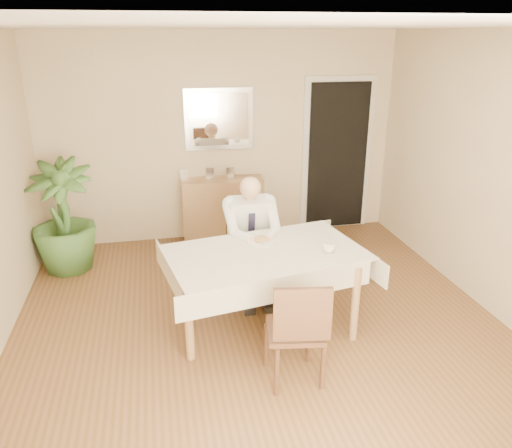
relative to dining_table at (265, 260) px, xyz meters
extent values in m
plane|color=brown|center=(-0.05, -0.17, -0.67)|extent=(5.00, 5.00, 0.00)
plane|color=silver|center=(-0.05, -0.17, 1.93)|extent=(5.00, 5.00, 0.00)
cube|color=beige|center=(-0.05, 2.33, 0.63)|extent=(4.50, 0.02, 2.60)
cube|color=beige|center=(-0.05, -2.67, 0.63)|extent=(4.50, 0.02, 2.60)
cube|color=beige|center=(2.20, -0.17, 0.63)|extent=(0.02, 5.00, 2.60)
cube|color=silver|center=(-0.05, -2.65, 0.78)|extent=(1.34, 0.02, 1.44)
cube|color=white|center=(-0.05, -2.63, 0.78)|extent=(1.18, 0.02, 1.28)
cube|color=silver|center=(1.50, 2.31, 0.33)|extent=(0.96, 0.03, 2.10)
cube|color=black|center=(1.50, 2.28, 0.33)|extent=(0.80, 0.05, 1.95)
cube|color=silver|center=(-0.08, 2.31, 0.88)|extent=(0.86, 0.03, 0.76)
cube|color=white|center=(-0.08, 2.29, 0.88)|extent=(0.74, 0.02, 0.64)
cube|color=#9B7349|center=(0.00, 0.00, 0.05)|extent=(1.73, 1.17, 0.04)
cube|color=beige|center=(0.00, 0.00, 0.08)|extent=(1.85, 1.29, 0.01)
cube|color=beige|center=(0.00, -0.50, -0.03)|extent=(1.68, 0.32, 0.22)
cube|color=beige|center=(0.00, 0.50, -0.03)|extent=(1.68, 0.32, 0.22)
cube|color=beige|center=(-0.85, 0.00, -0.03)|extent=(0.19, 0.99, 0.22)
cube|color=beige|center=(0.85, 0.00, -0.03)|extent=(0.19, 0.99, 0.22)
cylinder|color=#9B7349|center=(-0.72, -0.37, -0.32)|extent=(0.07, 0.07, 0.70)
cylinder|color=#9B7349|center=(0.72, -0.37, -0.32)|extent=(0.07, 0.07, 0.70)
cylinder|color=#9B7349|center=(-0.72, 0.37, -0.32)|extent=(0.07, 0.07, 0.70)
cylinder|color=#9B7349|center=(0.72, 0.37, -0.32)|extent=(0.07, 0.07, 0.70)
cube|color=#452B1D|center=(0.00, 0.80, -0.25)|extent=(0.43, 0.43, 0.04)
cube|color=#452B1D|center=(0.00, 0.99, 0.00)|extent=(0.42, 0.06, 0.41)
cylinder|color=#452B1D|center=(-0.18, 0.62, -0.47)|extent=(0.04, 0.04, 0.40)
cylinder|color=#452B1D|center=(0.18, 0.62, -0.47)|extent=(0.04, 0.04, 0.40)
cylinder|color=#452B1D|center=(-0.18, 0.98, -0.47)|extent=(0.04, 0.04, 0.40)
cylinder|color=#452B1D|center=(0.18, 0.98, -0.47)|extent=(0.04, 0.04, 0.40)
cube|color=#452B1D|center=(0.05, -0.77, -0.24)|extent=(0.48, 0.48, 0.04)
cube|color=#452B1D|center=(0.05, -0.96, 0.01)|extent=(0.42, 0.10, 0.42)
cylinder|color=#452B1D|center=(-0.13, -0.95, -0.46)|extent=(0.04, 0.04, 0.41)
cylinder|color=#452B1D|center=(0.23, -0.95, -0.46)|extent=(0.04, 0.04, 0.41)
cylinder|color=#452B1D|center=(-0.13, -0.59, -0.46)|extent=(0.04, 0.04, 0.41)
cylinder|color=#452B1D|center=(0.23, -0.59, -0.46)|extent=(0.04, 0.04, 0.41)
cube|color=white|center=(0.00, 0.76, 0.08)|extent=(0.42, 0.31, 0.55)
cube|color=black|center=(0.00, 0.64, 0.05)|extent=(0.07, 0.08, 0.36)
cylinder|color=tan|center=(0.00, 0.71, 0.37)|extent=(0.09, 0.09, 0.08)
sphere|color=tan|center=(0.00, 0.69, 0.47)|extent=(0.21, 0.21, 0.21)
cube|color=black|center=(-0.10, 0.56, -0.15)|extent=(0.13, 0.42, 0.13)
cube|color=black|center=(0.10, 0.56, -0.15)|extent=(0.13, 0.42, 0.13)
cube|color=black|center=(-0.10, 0.38, -0.44)|extent=(0.11, 0.12, 0.45)
cube|color=black|center=(0.10, 0.38, -0.44)|extent=(0.11, 0.12, 0.45)
cube|color=black|center=(-0.10, 0.32, -0.63)|extent=(0.11, 0.26, 0.07)
cube|color=black|center=(0.10, 0.32, -0.63)|extent=(0.11, 0.26, 0.07)
cylinder|color=white|center=(0.01, 0.21, 0.09)|extent=(0.26, 0.26, 0.02)
ellipsoid|color=olive|center=(0.01, 0.21, 0.11)|extent=(0.14, 0.14, 0.06)
cylinder|color=silver|center=(0.05, 0.15, 0.11)|extent=(0.01, 0.13, 0.01)
cylinder|color=silver|center=(-0.03, 0.15, 0.11)|extent=(0.01, 0.13, 0.01)
imported|color=white|center=(0.54, -0.12, 0.13)|extent=(0.14, 0.14, 0.09)
cube|color=#9B7349|center=(-0.08, 2.15, -0.26)|extent=(1.04, 0.40, 0.82)
cube|color=silver|center=(-0.56, 2.20, 0.22)|extent=(0.10, 0.02, 0.14)
cube|color=silver|center=(-0.22, 2.21, 0.22)|extent=(0.10, 0.02, 0.14)
cube|color=silver|center=(0.03, 2.17, 0.22)|extent=(0.10, 0.02, 0.14)
imported|color=#345A26|center=(-1.95, 1.64, -0.03)|extent=(0.77, 0.77, 1.27)
camera|label=1|loc=(-0.90, -3.91, 1.89)|focal=35.00mm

